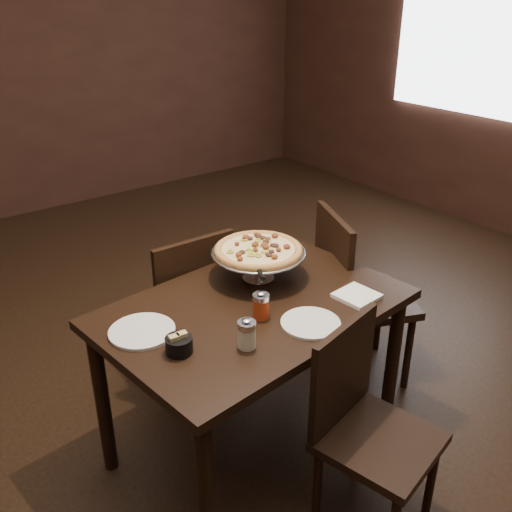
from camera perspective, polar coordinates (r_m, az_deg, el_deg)
room at (r=2.07m, az=2.58°, el=12.77°), size 6.04×7.04×2.84m
dining_table at (r=2.29m, az=-0.24°, el=-6.90°), size 1.24×0.89×0.73m
pizza_stand at (r=2.36m, az=0.24°, el=0.58°), size 0.40×0.40×0.16m
parmesan_shaker at (r=1.96m, az=-0.92°, el=-7.78°), size 0.07×0.07×0.11m
pepper_flake_shaker at (r=2.12m, az=0.50°, el=-4.98°), size 0.06×0.06×0.11m
packet_caddy at (r=1.97m, az=-7.72°, el=-8.75°), size 0.09×0.09×0.07m
napkin_stack at (r=2.31m, az=10.05°, el=-3.94°), size 0.16×0.16×0.02m
plate_left at (r=2.10m, az=-11.33°, el=-7.39°), size 0.24×0.24×0.01m
plate_near at (r=2.12m, az=5.47°, el=-6.70°), size 0.22×0.22×0.01m
serving_spatula at (r=2.19m, az=0.39°, el=-1.68°), size 0.15×0.15×0.02m
chair_far at (r=2.74m, az=-7.08°, el=-5.05°), size 0.41×0.41×0.86m
chair_near at (r=2.16m, az=10.87°, el=-15.98°), size 0.45×0.45×0.81m
chair_side at (r=2.84m, az=9.71°, el=-3.50°), size 0.56×0.56×0.90m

